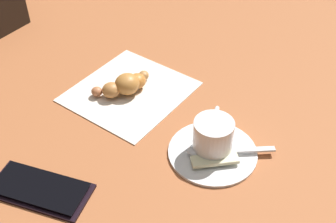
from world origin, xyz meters
TOP-DOWN VIEW (x-y plane):
  - ground_plane at (0.00, 0.00)m, footprint 1.80×1.80m
  - saucer at (0.11, 0.01)m, footprint 0.14×0.14m
  - espresso_cup at (0.11, 0.01)m, footprint 0.07×0.08m
  - teaspoon at (0.12, 0.01)m, footprint 0.10×0.11m
  - sugar_packet at (0.13, -0.01)m, footprint 0.06×0.07m
  - napkin at (-0.09, 0.01)m, footprint 0.22×0.23m
  - croissant at (-0.09, -0.00)m, footprint 0.07×0.12m
  - cell_phone at (0.00, -0.23)m, footprint 0.16×0.13m

SIDE VIEW (x-z plane):
  - ground_plane at x=0.00m, z-range 0.00..0.00m
  - napkin at x=-0.09m, z-range 0.00..0.00m
  - saucer at x=0.11m, z-range 0.00..0.01m
  - cell_phone at x=0.00m, z-range 0.00..0.01m
  - teaspoon at x=0.12m, z-range 0.01..0.02m
  - sugar_packet at x=0.13m, z-range 0.01..0.02m
  - croissant at x=-0.09m, z-range 0.00..0.04m
  - espresso_cup at x=0.11m, z-range 0.01..0.06m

